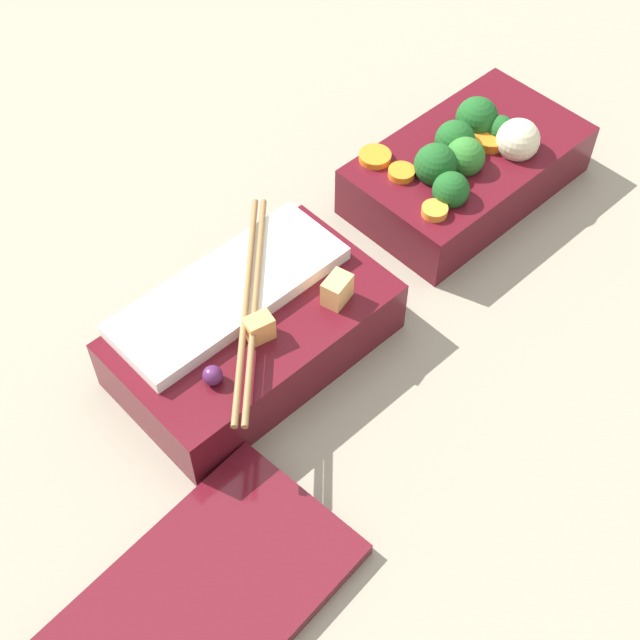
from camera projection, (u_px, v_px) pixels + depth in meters
The scene contains 4 objects.
ground_plane at pixel (355, 269), 0.78m from camera, with size 3.00×3.00×0.00m, color gray.
bento_tray_vegetable at pixel (465, 164), 0.81m from camera, with size 0.22×0.12×0.08m.
bento_tray_rice at pixel (251, 330), 0.70m from camera, with size 0.22×0.16×0.07m.
bento_lid at pixel (198, 605), 0.58m from camera, with size 0.21×0.12×0.01m, color #510F19.
Camera 1 is at (0.38, 0.36, 0.58)m, focal length 50.00 mm.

